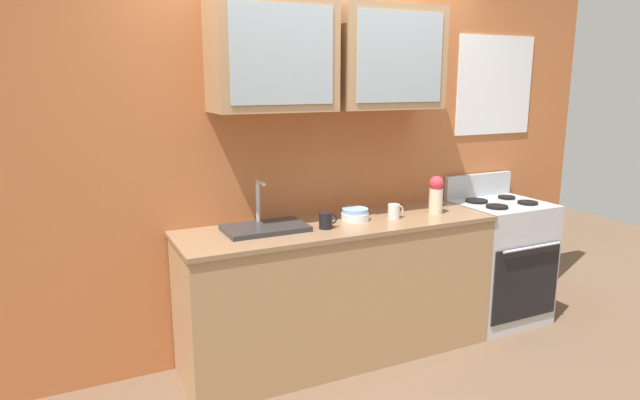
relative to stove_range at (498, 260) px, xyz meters
The scene contains 9 objects.
ground_plane 1.44m from the stove_range, behind, with size 10.00×10.00×0.00m, color brown.
back_wall_unit 1.71m from the stove_range, 167.60° to the left, with size 4.65×0.45×2.64m.
counter 1.37m from the stove_range, behind, with size 2.09×0.60×0.92m.
stove_range is the anchor object (origin of this frame).
sink_faucet 1.92m from the stove_range, behind, with size 0.50×0.31×0.29m.
bowl_stack 1.33m from the stove_range, behind, with size 0.18×0.18×0.08m.
vase 0.88m from the stove_range, behind, with size 0.10×0.10×0.26m.
cup_near_sink 1.59m from the stove_range, behind, with size 0.12×0.08×0.10m.
cup_near_bowls 1.10m from the stove_range, behind, with size 0.12×0.08×0.10m.
Camera 1 is at (-1.60, -3.00, 1.81)m, focal length 30.88 mm.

